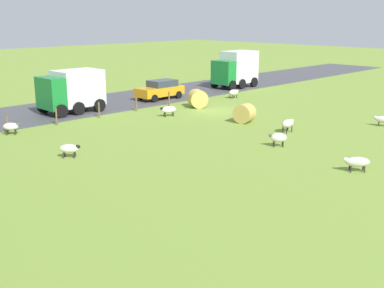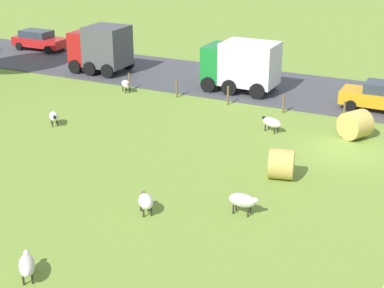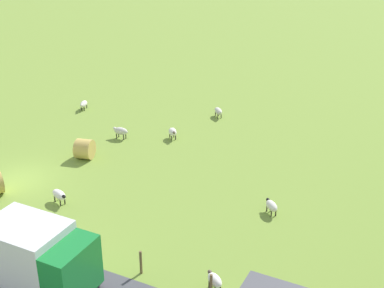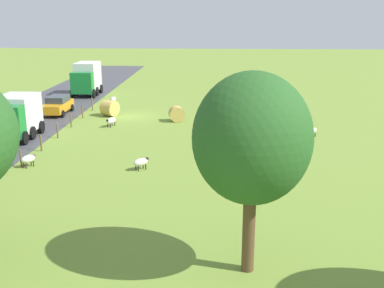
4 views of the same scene
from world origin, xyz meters
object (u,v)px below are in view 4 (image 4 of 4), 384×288
object	(u,v)px
sheep_0	(141,162)
hay_bale_1	(177,114)
sheep_4	(111,121)
truck_0	(16,116)
sheep_2	(28,159)
truck_2	(87,78)
sheep_6	(256,104)
sheep_3	(240,126)
sheep_5	(113,100)
car_1	(57,105)
tree_2	(252,139)
sheep_7	(311,131)
sheep_1	(220,116)
hay_bale_0	(110,108)

from	to	relation	value
sheep_0	hay_bale_1	bearing A→B (deg)	-94.73
sheep_4	truck_0	distance (m)	7.53
sheep_2	truck_2	distance (m)	25.49
sheep_2	sheep_4	size ratio (longest dim) A/B	0.79
sheep_4	sheep_6	size ratio (longest dim) A/B	0.98
sheep_3	sheep_5	distance (m)	16.55
sheep_3	car_1	size ratio (longest dim) A/B	0.24
tree_2	truck_2	world-z (taller)	tree_2
sheep_0	car_1	world-z (taller)	car_1
tree_2	sheep_7	bearing A→B (deg)	-107.21
tree_2	car_1	size ratio (longest dim) A/B	1.70
sheep_3	hay_bale_1	bearing A→B (deg)	-34.07
sheep_3	sheep_5	bearing A→B (deg)	-41.31
sheep_5	sheep_7	size ratio (longest dim) A/B	0.94
sheep_7	car_1	bearing A→B (deg)	-17.88
sheep_3	truck_2	xyz separation A→B (m)	(16.45, -16.00, 1.44)
sheep_6	sheep_1	bearing A→B (deg)	59.01
tree_2	truck_2	bearing A→B (deg)	-66.71
sheep_7	hay_bale_1	bearing A→B (deg)	-24.21
sheep_4	sheep_7	size ratio (longest dim) A/B	1.08
hay_bale_1	truck_2	bearing A→B (deg)	-48.09
sheep_2	sheep_5	distance (m)	20.21
sheep_3	tree_2	world-z (taller)	tree_2
hay_bale_0	car_1	world-z (taller)	car_1
sheep_1	truck_2	xyz separation A→B (m)	(14.85, -12.70, 1.39)
sheep_2	sheep_7	xyz separation A→B (m)	(-18.63, -8.09, -0.04)
sheep_5	sheep_0	bearing A→B (deg)	106.51
sheep_5	tree_2	xyz separation A→B (m)	(-11.72, 31.48, 4.50)
sheep_1	sheep_2	distance (m)	17.20
sheep_3	hay_bale_1	distance (m)	6.42
sheep_1	sheep_6	bearing A→B (deg)	-120.99
hay_bale_0	hay_bale_1	distance (m)	6.49
sheep_5	hay_bale_0	size ratio (longest dim) A/B	0.78
sheep_1	sheep_6	distance (m)	6.94
sheep_1	car_1	size ratio (longest dim) A/B	0.27
sheep_0	car_1	distance (m)	18.34
sheep_1	sheep_5	bearing A→B (deg)	-35.14
sheep_7	sheep_6	bearing A→B (deg)	-72.34
sheep_1	hay_bale_1	world-z (taller)	hay_bale_1
sheep_3	car_1	bearing A→B (deg)	-19.54
sheep_6	tree_2	distance (m)	30.26
sheep_1	hay_bale_1	bearing A→B (deg)	-4.63
sheep_4	sheep_7	world-z (taller)	sheep_4
hay_bale_1	sheep_5	bearing A→B (deg)	-45.85
hay_bale_1	tree_2	world-z (taller)	tree_2
hay_bale_1	tree_2	xyz separation A→B (m)	(-4.61, 24.16, 4.35)
sheep_2	truck_0	world-z (taller)	truck_0
sheep_1	hay_bale_0	size ratio (longest dim) A/B	0.82
sheep_6	sheep_7	size ratio (longest dim) A/B	1.10
hay_bale_0	car_1	size ratio (longest dim) A/B	0.33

